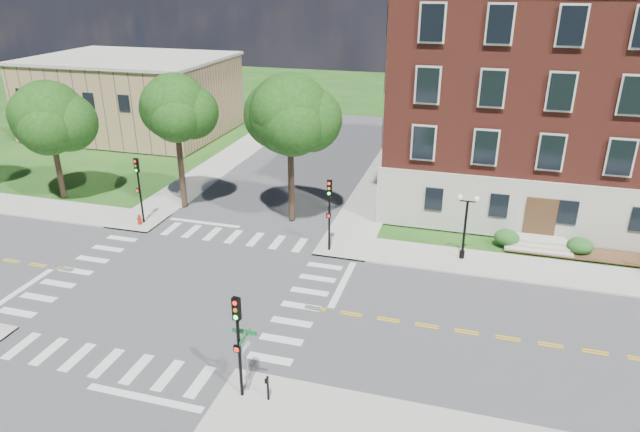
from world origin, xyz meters
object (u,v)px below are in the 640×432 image
(traffic_signal_ne, at_px, (329,206))
(street_sign_pole, at_px, (246,348))
(traffic_signal_nw, at_px, (139,182))
(traffic_signal_se, at_px, (238,335))
(fire_hydrant, at_px, (140,220))
(push_button_post, at_px, (268,387))
(twin_lamp_west, at_px, (465,223))

(traffic_signal_ne, xyz_separation_m, street_sign_pole, (0.21, -14.07, -0.88))
(traffic_signal_nw, xyz_separation_m, street_sign_pole, (14.30, -14.72, -0.88))
(traffic_signal_se, relative_size, fire_hydrant, 6.40)
(traffic_signal_ne, height_order, traffic_signal_nw, same)
(street_sign_pole, relative_size, push_button_post, 2.58)
(street_sign_pole, xyz_separation_m, push_button_post, (1.04, -0.33, -1.51))
(street_sign_pole, bearing_deg, fire_hydrant, 135.07)
(street_sign_pole, bearing_deg, traffic_signal_nw, 134.18)
(traffic_signal_ne, bearing_deg, fire_hydrant, 178.99)
(street_sign_pole, xyz_separation_m, fire_hydrant, (-14.36, 14.32, -1.84))
(traffic_signal_ne, distance_m, fire_hydrant, 14.41)
(traffic_signal_ne, bearing_deg, twin_lamp_west, 8.33)
(traffic_signal_ne, relative_size, push_button_post, 4.00)
(push_button_post, bearing_deg, twin_lamp_west, 65.50)
(street_sign_pole, bearing_deg, traffic_signal_se, -109.93)
(street_sign_pole, height_order, fire_hydrant, street_sign_pole)
(push_button_post, distance_m, fire_hydrant, 21.26)
(twin_lamp_west, bearing_deg, traffic_signal_se, -117.91)
(twin_lamp_west, relative_size, fire_hydrant, 5.64)
(traffic_signal_ne, bearing_deg, street_sign_pole, -89.13)
(traffic_signal_se, xyz_separation_m, street_sign_pole, (0.13, 0.37, -0.88))
(traffic_signal_se, distance_m, push_button_post, 2.66)
(street_sign_pole, distance_m, push_button_post, 1.87)
(traffic_signal_se, xyz_separation_m, twin_lamp_west, (8.30, 15.67, -0.66))
(traffic_signal_se, distance_m, traffic_signal_ne, 14.44)
(push_button_post, bearing_deg, traffic_signal_se, -178.21)
(traffic_signal_nw, distance_m, twin_lamp_west, 22.49)
(fire_hydrant, bearing_deg, street_sign_pole, -44.93)
(traffic_signal_nw, height_order, push_button_post, traffic_signal_nw)
(traffic_signal_ne, bearing_deg, push_button_post, -85.02)
(twin_lamp_west, xyz_separation_m, street_sign_pole, (-8.17, -15.30, -0.21))
(traffic_signal_se, relative_size, twin_lamp_west, 1.13)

